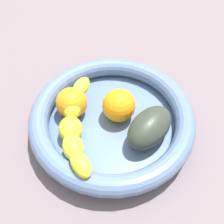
{
  "coord_description": "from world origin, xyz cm",
  "views": [
    {
      "loc": [
        18.25,
        -21.06,
        43.15
      ],
      "look_at": [
        0.0,
        0.0,
        7.69
      ],
      "focal_mm": 40.34,
      "sensor_mm": 36.0,
      "label": 1
    }
  ],
  "objects_px": {
    "banana_draped_left": "(74,126)",
    "orange_mid_left": "(71,103)",
    "fruit_bowl": "(112,119)",
    "orange_front": "(121,107)",
    "avocado_dark": "(150,128)"
  },
  "relations": [
    {
      "from": "orange_front",
      "to": "avocado_dark",
      "type": "xyz_separation_m",
      "value": [
        0.07,
        -0.0,
        -0.0
      ]
    },
    {
      "from": "banana_draped_left",
      "to": "orange_mid_left",
      "type": "xyz_separation_m",
      "value": [
        -0.04,
        0.03,
        -0.0
      ]
    },
    {
      "from": "banana_draped_left",
      "to": "orange_mid_left",
      "type": "relative_size",
      "value": 2.74
    },
    {
      "from": "banana_draped_left",
      "to": "fruit_bowl",
      "type": "bearing_deg",
      "value": 65.75
    },
    {
      "from": "banana_draped_left",
      "to": "orange_front",
      "type": "distance_m",
      "value": 0.09
    },
    {
      "from": "fruit_bowl",
      "to": "banana_draped_left",
      "type": "xyz_separation_m",
      "value": [
        -0.03,
        -0.07,
        0.02
      ]
    },
    {
      "from": "fruit_bowl",
      "to": "orange_front",
      "type": "bearing_deg",
      "value": 78.49
    },
    {
      "from": "fruit_bowl",
      "to": "avocado_dark",
      "type": "bearing_deg",
      "value": 13.51
    },
    {
      "from": "fruit_bowl",
      "to": "banana_draped_left",
      "type": "height_order",
      "value": "banana_draped_left"
    },
    {
      "from": "orange_mid_left",
      "to": "avocado_dark",
      "type": "relative_size",
      "value": 0.59
    },
    {
      "from": "orange_mid_left",
      "to": "banana_draped_left",
      "type": "bearing_deg",
      "value": -38.45
    },
    {
      "from": "orange_front",
      "to": "orange_mid_left",
      "type": "bearing_deg",
      "value": -145.62
    },
    {
      "from": "banana_draped_left",
      "to": "avocado_dark",
      "type": "height_order",
      "value": "avocado_dark"
    },
    {
      "from": "orange_front",
      "to": "avocado_dark",
      "type": "height_order",
      "value": "orange_front"
    },
    {
      "from": "orange_mid_left",
      "to": "avocado_dark",
      "type": "xyz_separation_m",
      "value": [
        0.14,
        0.05,
        0.0
      ]
    }
  ]
}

